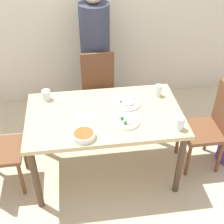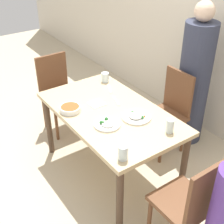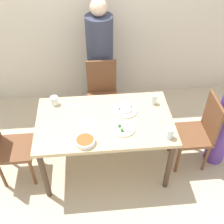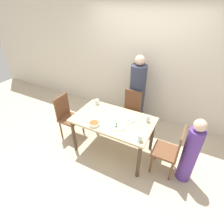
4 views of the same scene
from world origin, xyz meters
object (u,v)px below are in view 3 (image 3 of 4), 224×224
at_px(bowl_curry, 85,141).
at_px(glass_water_tall, 55,101).
at_px(chair_adult_spot, 102,94).
at_px(person_adult, 100,64).
at_px(plate_rice_adult, 126,110).
at_px(chair_child_spot, 198,131).

relative_size(bowl_curry, glass_water_tall, 1.92).
bearing_deg(chair_adult_spot, person_adult, 90.00).
height_order(bowl_curry, plate_rice_adult, bowl_curry).
bearing_deg(plate_rice_adult, chair_child_spot, -9.33).
xyz_separation_m(chair_adult_spot, bowl_curry, (-0.23, -1.06, 0.28)).
bearing_deg(bowl_curry, glass_water_tall, 117.95).
xyz_separation_m(chair_adult_spot, person_adult, (0.00, 0.34, 0.24)).
bearing_deg(chair_child_spot, chair_adult_spot, -126.88).
height_order(chair_adult_spot, person_adult, person_adult).
relative_size(chair_child_spot, glass_water_tall, 9.21).
distance_m(chair_adult_spot, bowl_curry, 1.12).
distance_m(chair_child_spot, plate_rice_adult, 0.87).
relative_size(chair_adult_spot, chair_child_spot, 1.00).
bearing_deg(bowl_curry, chair_child_spot, 13.01).
xyz_separation_m(plate_rice_adult, glass_water_tall, (-0.76, 0.18, 0.03)).
xyz_separation_m(chair_child_spot, bowl_curry, (-1.26, -0.29, 0.28)).
relative_size(person_adult, plate_rice_adult, 6.07).
relative_size(chair_adult_spot, bowl_curry, 4.80).
bearing_deg(bowl_curry, chair_adult_spot, 77.83).
distance_m(person_adult, bowl_curry, 1.42).
height_order(chair_child_spot, plate_rice_adult, chair_child_spot).
bearing_deg(person_adult, chair_child_spot, -47.22).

